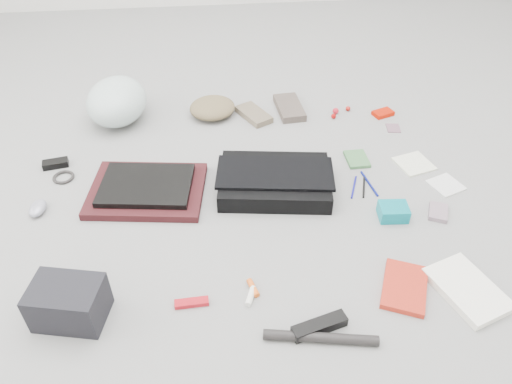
{
  "coord_description": "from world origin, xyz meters",
  "views": [
    {
      "loc": [
        -0.14,
        -1.34,
        1.19
      ],
      "look_at": [
        0.0,
        0.0,
        0.05
      ],
      "focal_mm": 35.0,
      "sensor_mm": 36.0,
      "label": 1
    }
  ],
  "objects": [
    {
      "name": "ground_plane",
      "position": [
        0.0,
        0.0,
        0.0
      ],
      "size": [
        4.0,
        4.0,
        0.0
      ],
      "primitive_type": "plane",
      "color": "gray"
    },
    {
      "name": "messenger_bag",
      "position": [
        0.08,
        0.07,
        0.03
      ],
      "size": [
        0.44,
        0.34,
        0.07
      ],
      "primitive_type": "cube",
      "rotation": [
        0.0,
        0.0,
        -0.13
      ],
      "color": "black",
      "rests_on": "ground_plane"
    },
    {
      "name": "bag_flap",
      "position": [
        0.08,
        0.07,
        0.07
      ],
      "size": [
        0.45,
        0.25,
        0.01
      ],
      "primitive_type": "cube",
      "rotation": [
        0.0,
        0.0,
        -0.13
      ],
      "color": "black",
      "rests_on": "messenger_bag"
    },
    {
      "name": "laptop_sleeve",
      "position": [
        -0.39,
        0.09,
        0.01
      ],
      "size": [
        0.45,
        0.36,
        0.03
      ],
      "primitive_type": "cube",
      "rotation": [
        0.0,
        0.0,
        -0.13
      ],
      "color": "#381115",
      "rests_on": "ground_plane"
    },
    {
      "name": "laptop",
      "position": [
        -0.39,
        0.09,
        0.04
      ],
      "size": [
        0.35,
        0.28,
        0.02
      ],
      "primitive_type": "cube",
      "rotation": [
        0.0,
        0.0,
        -0.13
      ],
      "color": "black",
      "rests_on": "laptop_sleeve"
    },
    {
      "name": "bike_helmet",
      "position": [
        -0.54,
        0.62,
        0.09
      ],
      "size": [
        0.3,
        0.35,
        0.19
      ],
      "primitive_type": "ellipsoid",
      "rotation": [
        0.0,
        0.0,
        -0.16
      ],
      "color": "silver",
      "rests_on": "ground_plane"
    },
    {
      "name": "beanie",
      "position": [
        -0.13,
        0.62,
        0.04
      ],
      "size": [
        0.27,
        0.26,
        0.07
      ],
      "primitive_type": "ellipsoid",
      "rotation": [
        0.0,
        0.0,
        0.41
      ],
      "color": "brown",
      "rests_on": "ground_plane"
    },
    {
      "name": "mitten_left",
      "position": [
        0.05,
        0.58,
        0.01
      ],
      "size": [
        0.16,
        0.2,
        0.03
      ],
      "primitive_type": "cube",
      "rotation": [
        0.0,
        0.0,
        0.5
      ],
      "color": "#6E604D",
      "rests_on": "ground_plane"
    },
    {
      "name": "mitten_right",
      "position": [
        0.22,
        0.62,
        0.02
      ],
      "size": [
        0.12,
        0.22,
        0.03
      ],
      "primitive_type": "cube",
      "rotation": [
        0.0,
        0.0,
        0.08
      ],
      "color": "brown",
      "rests_on": "ground_plane"
    },
    {
      "name": "power_brick",
      "position": [
        -0.76,
        0.3,
        0.01
      ],
      "size": [
        0.1,
        0.06,
        0.03
      ],
      "primitive_type": "cube",
      "rotation": [
        0.0,
        0.0,
        0.19
      ],
      "color": "black",
      "rests_on": "ground_plane"
    },
    {
      "name": "cable_coil",
      "position": [
        -0.72,
        0.22,
        0.01
      ],
      "size": [
        0.09,
        0.09,
        0.01
      ],
      "primitive_type": "torus",
      "rotation": [
        0.0,
        0.0,
        0.1
      ],
      "color": "black",
      "rests_on": "ground_plane"
    },
    {
      "name": "mouse",
      "position": [
        -0.77,
        0.03,
        0.02
      ],
      "size": [
        0.06,
        0.1,
        0.03
      ],
      "primitive_type": "ellipsoid",
      "rotation": [
        0.0,
        0.0,
        -0.1
      ],
      "color": "#9091A2",
      "rests_on": "ground_plane"
    },
    {
      "name": "camera_bag",
      "position": [
        -0.57,
        -0.43,
        0.06
      ],
      "size": [
        0.22,
        0.17,
        0.13
      ],
      "primitive_type": "cube",
      "rotation": [
        0.0,
        0.0,
        -0.22
      ],
      "color": "black",
      "rests_on": "ground_plane"
    },
    {
      "name": "multitool",
      "position": [
        -0.23,
        -0.43,
        0.01
      ],
      "size": [
        0.1,
        0.03,
        0.02
      ],
      "primitive_type": "cube",
      "rotation": [
        0.0,
        0.0,
        0.04
      ],
      "color": "#A50E18",
      "rests_on": "ground_plane"
    },
    {
      "name": "toiletry_tube_white",
      "position": [
        -0.06,
        -0.42,
        0.01
      ],
      "size": [
        0.04,
        0.07,
        0.02
      ],
      "primitive_type": "cylinder",
      "rotation": [
        1.57,
        0.0,
        -0.34
      ],
      "color": "white",
      "rests_on": "ground_plane"
    },
    {
      "name": "toiletry_tube_orange",
      "position": [
        -0.05,
        -0.39,
        0.01
      ],
      "size": [
        0.04,
        0.07,
        0.02
      ],
      "primitive_type": "cylinder",
      "rotation": [
        1.57,
        0.0,
        0.3
      ],
      "color": "orange",
      "rests_on": "ground_plane"
    },
    {
      "name": "u_lock",
      "position": [
        0.12,
        -0.55,
        0.02
      ],
      "size": [
        0.16,
        0.08,
        0.03
      ],
      "primitive_type": "cube",
      "rotation": [
        0.0,
        0.0,
        0.28
      ],
      "color": "black",
      "rests_on": "ground_plane"
    },
    {
      "name": "bike_pump",
      "position": [
        0.12,
        -0.59,
        0.01
      ],
      "size": [
        0.31,
        0.08,
        0.03
      ],
      "primitive_type": "cylinder",
      "rotation": [
        0.0,
        1.57,
        -0.17
      ],
      "color": "black",
      "rests_on": "ground_plane"
    },
    {
      "name": "book_red",
      "position": [
        0.4,
        -0.44,
        0.01
      ],
      "size": [
        0.19,
        0.22,
        0.02
      ],
      "primitive_type": "cube",
      "rotation": [
        0.0,
        0.0,
        -0.41
      ],
      "color": "red",
      "rests_on": "ground_plane"
    },
    {
      "name": "book_white",
      "position": [
        0.58,
        -0.47,
        0.01
      ],
      "size": [
        0.22,
        0.27,
        0.02
      ],
      "primitive_type": "cube",
      "rotation": [
        0.0,
        0.0,
        0.34
      ],
      "color": "white",
      "rests_on": "ground_plane"
    },
    {
      "name": "notepad",
      "position": [
        0.43,
        0.21,
        0.01
      ],
      "size": [
        0.09,
        0.11,
        0.01
      ],
      "primitive_type": "cube",
      "rotation": [
        0.0,
        0.0,
        0.02
      ],
      "color": "#3C6C3E",
      "rests_on": "ground_plane"
    },
    {
      "name": "pen_blue",
      "position": [
        0.37,
        0.04,
        0.0
      ],
      "size": [
        0.05,
        0.12,
        0.01
      ],
      "primitive_type": "cylinder",
      "rotation": [
        1.57,
        0.0,
        -0.38
      ],
      "color": "#0F0E84",
      "rests_on": "ground_plane"
    },
    {
      "name": "pen_black",
      "position": [
        0.41,
        0.05,
        0.0
      ],
      "size": [
        0.05,
        0.13,
        0.01
      ],
      "primitive_type": "cylinder",
      "rotation": [
        1.57,
        0.0,
        -0.3
      ],
      "color": "black",
      "rests_on": "ground_plane"
    },
    {
      "name": "pen_navy",
      "position": [
        0.43,
        0.06,
        0.0
      ],
      "size": [
        0.03,
        0.15,
        0.01
      ],
      "primitive_type": "cylinder",
      "rotation": [
        1.57,
        0.0,
        0.15
      ],
      "color": "navy",
      "rests_on": "ground_plane"
    },
    {
      "name": "accordion_wallet",
      "position": [
        0.46,
        -0.12,
        0.02
      ],
      "size": [
        0.1,
        0.09,
        0.05
      ],
      "primitive_type": "cube",
      "rotation": [
        0.0,
        0.0,
        -0.07
      ],
      "color": "#078190",
      "rests_on": "ground_plane"
    },
    {
      "name": "card_deck",
      "position": [
        0.63,
        -0.13,
        0.01
      ],
      "size": [
        0.09,
        0.11,
        0.02
      ],
      "primitive_type": "cube",
      "rotation": [
        0.0,
        0.0,
        -0.42
      ],
      "color": "gray",
      "rests_on": "ground_plane"
    },
    {
      "name": "napkin_top",
      "position": [
        0.64,
        0.16,
        0.0
      ],
      "size": [
        0.16,
        0.16,
        0.01
      ],
      "primitive_type": "cube",
      "rotation": [
        0.0,
        0.0,
        0.27
      ],
      "color": "silver",
      "rests_on": "ground_plane"
    },
    {
      "name": "napkin_bottom",
      "position": [
        0.72,
        0.02,
        0.0
      ],
      "size": [
        0.14,
        0.14,
        0.01
      ],
      "primitive_type": "cube",
      "rotation": [
        0.0,
        0.0,
        0.37
      ],
      "color": "silver",
      "rests_on": "ground_plane"
    },
    {
      "name": "lollipop_a",
      "position": [
        0.4,
        0.53,
        0.01
      ],
      "size": [
        0.02,
        0.02,
        0.02
      ],
      "primitive_type": "sphere",
      "rotation": [
        0.0,
        0.0,
        -0.08
      ],
      "color": "#9E0606",
      "rests_on": "ground_plane"
    },
    {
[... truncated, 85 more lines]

